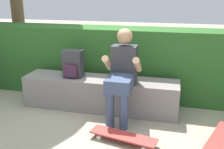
# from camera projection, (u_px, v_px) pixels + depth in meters

# --- Properties ---
(ground_plane) EXTENTS (24.00, 24.00, 0.00)m
(ground_plane) POSITION_uv_depth(u_px,v_px,m) (92.00, 121.00, 3.56)
(ground_plane) COLOR #9C947A
(bench_main) EXTENTS (2.29, 0.48, 0.47)m
(bench_main) POSITION_uv_depth(u_px,v_px,m) (100.00, 93.00, 3.88)
(bench_main) COLOR gray
(bench_main) RESTS_ON ground
(person_skater) EXTENTS (0.49, 0.62, 1.22)m
(person_skater) POSITION_uv_depth(u_px,v_px,m) (122.00, 72.00, 3.46)
(person_skater) COLOR #333338
(person_skater) RESTS_ON ground
(skateboard_near_person) EXTENTS (0.82, 0.36, 0.09)m
(skateboard_near_person) POSITION_uv_depth(u_px,v_px,m) (123.00, 136.00, 3.04)
(skateboard_near_person) COLOR #BC3833
(skateboard_near_person) RESTS_ON ground
(skateboard_beside_bench) EXTENTS (0.48, 0.82, 0.09)m
(skateboard_beside_bench) POSITION_uv_depth(u_px,v_px,m) (220.00, 138.00, 3.00)
(skateboard_beside_bench) COLOR #BC3833
(skateboard_beside_bench) RESTS_ON ground
(backpack_on_bench) EXTENTS (0.28, 0.23, 0.40)m
(backpack_on_bench) POSITION_uv_depth(u_px,v_px,m) (73.00, 64.00, 3.83)
(backpack_on_bench) COLOR #333338
(backpack_on_bench) RESTS_ON bench_main
(hedge_row) EXTENTS (5.94, 0.60, 1.13)m
(hedge_row) POSITION_uv_depth(u_px,v_px,m) (120.00, 62.00, 4.33)
(hedge_row) COLOR #285721
(hedge_row) RESTS_ON ground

